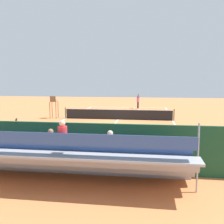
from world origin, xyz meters
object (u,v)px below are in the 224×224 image
bleacher_stand (68,158)px  tennis_player (138,100)px  equipment_bag (124,164)px  tennis_racket (134,109)px  courtside_bench (158,156)px  tennis_ball_near (150,111)px  tennis_net (118,114)px  line_judge (13,138)px  umpire_chair (54,105)px

bleacher_stand → tennis_player: bearing=-93.1°
bleacher_stand → equipment_bag: size_ratio=10.07×
equipment_bag → tennis_racket: (0.89, -22.67, -0.16)m
courtside_bench → equipment_bag: 1.50m
tennis_player → tennis_racket: tennis_player is taller
courtside_bench → tennis_ball_near: 20.54m
tennis_net → tennis_ball_near: tennis_net is taller
tennis_racket → line_judge: 22.59m
equipment_bag → tennis_racket: bearing=-87.7°
tennis_net → courtside_bench: (-3.29, 13.27, 0.06)m
tennis_net → bleacher_stand: size_ratio=1.14×
umpire_chair → tennis_ball_near: bearing=-141.1°
tennis_net → equipment_bag: size_ratio=11.44×
bleacher_stand → tennis_racket: 24.67m
bleacher_stand → tennis_ball_near: (-2.93, -22.62, -0.91)m
tennis_net → tennis_racket: size_ratio=17.76×
umpire_chair → tennis_player: (-7.61, -9.89, -0.30)m
equipment_bag → line_judge: (5.25, -0.53, 0.84)m
umpire_chair → line_judge: (-2.80, 12.73, -0.30)m
tennis_player → line_judge: bearing=78.0°
bleacher_stand → equipment_bag: (-1.82, -1.96, -0.76)m
tennis_player → tennis_net: bearing=81.8°
courtside_bench → tennis_player: size_ratio=0.93×
tennis_player → equipment_bag: bearing=91.1°
tennis_net → umpire_chair: (6.20, 0.14, 0.81)m
bleacher_stand → umpire_chair: size_ratio=4.23×
tennis_ball_near → line_judge: 21.13m
courtside_bench → tennis_player: tennis_player is taller
tennis_racket → tennis_ball_near: size_ratio=8.79×
tennis_net → tennis_racket: bearing=-95.9°
tennis_racket → bleacher_stand: bearing=87.8°
tennis_net → bleacher_stand: (-0.03, 15.36, 0.44)m
umpire_chair → tennis_player: bearing=-127.6°
umpire_chair → tennis_net: bearing=-178.7°
courtside_bench → tennis_racket: bearing=-84.1°
umpire_chair → tennis_racket: size_ratio=3.69×
courtside_bench → equipment_bag: size_ratio=2.00×
tennis_net → equipment_bag: tennis_net is taller
bleacher_stand → umpire_chair: (6.23, -15.22, 0.37)m
equipment_bag → tennis_player: size_ratio=0.47×
bleacher_stand → courtside_bench: size_ratio=5.03×
bleacher_stand → tennis_player: 25.15m
equipment_bag → tennis_player: bearing=-88.9°
equipment_bag → tennis_net: bearing=-82.1°
tennis_player → line_judge: same height
umpire_chair → tennis_racket: 11.90m
tennis_ball_near → line_judge: size_ratio=0.03×
tennis_net → umpire_chair: umpire_chair is taller
equipment_bag → tennis_player: tennis_player is taller
tennis_net → tennis_player: 9.87m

